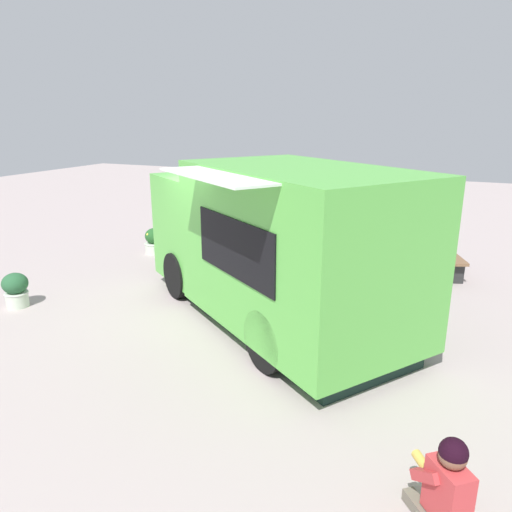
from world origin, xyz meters
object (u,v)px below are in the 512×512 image
planter_flowering_far (16,289)px  plaza_bench (445,257)px  food_truck (273,247)px  planter_flowering_near (155,241)px  person_customer (445,492)px

planter_flowering_far → plaza_bench: planter_flowering_far is taller
food_truck → planter_flowering_near: bearing=58.6°
person_customer → planter_flowering_near: (5.95, 7.06, -0.05)m
planter_flowering_near → planter_flowering_far: 3.91m
food_truck → person_customer: (-3.40, -2.88, -0.91)m
plaza_bench → person_customer: bearing=-177.4°
food_truck → plaza_bench: 4.65m
person_customer → plaza_bench: size_ratio=0.52×
planter_flowering_far → food_truck: bearing=-73.0°
planter_flowering_near → planter_flowering_far: bearing=176.6°
person_customer → planter_flowering_far: bearing=74.3°
person_customer → planter_flowering_far: (2.04, 7.29, -0.02)m
food_truck → person_customer: bearing=-139.7°
planter_flowering_near → plaza_bench: size_ratio=0.37×
food_truck → plaza_bench: bearing=-34.1°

